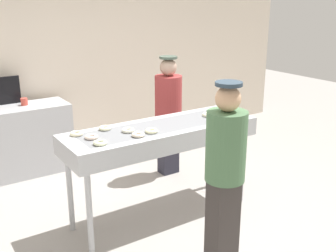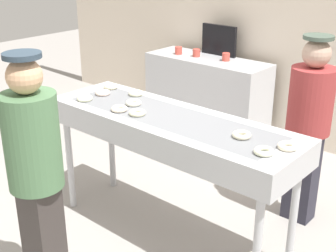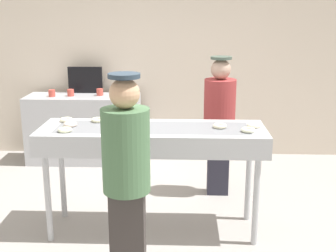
{
  "view_description": "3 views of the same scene",
  "coord_description": "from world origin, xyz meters",
  "px_view_note": "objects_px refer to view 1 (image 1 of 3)",
  "views": [
    {
      "loc": [
        -2.15,
        -3.38,
        2.29
      ],
      "look_at": [
        0.12,
        0.07,
        0.98
      ],
      "focal_mm": 43.6,
      "sensor_mm": 36.0,
      "label": 1
    },
    {
      "loc": [
        2.09,
        -2.43,
        2.24
      ],
      "look_at": [
        0.05,
        -0.08,
        0.99
      ],
      "focal_mm": 49.5,
      "sensor_mm": 36.0,
      "label": 2
    },
    {
      "loc": [
        0.29,
        -3.92,
        2.09
      ],
      "look_at": [
        0.15,
        -0.08,
        1.06
      ],
      "focal_mm": 47.49,
      "sensor_mm": 36.0,
      "label": 3
    }
  ],
  "objects_px": {
    "sugar_donut_3": "(232,114)",
    "customer_waiting": "(225,171)",
    "sugar_donut_5": "(91,137)",
    "sugar_donut_8": "(105,128)",
    "sugar_donut_0": "(138,135)",
    "sugar_donut_7": "(208,115)",
    "sugar_donut_9": "(227,110)",
    "menu_display": "(1,91)",
    "sugar_donut_4": "(76,134)",
    "paper_cup_2": "(24,102)",
    "sugar_donut_2": "(152,131)",
    "sugar_donut_6": "(100,143)",
    "prep_counter": "(11,142)",
    "fryer_conveyor": "(162,135)",
    "worker_baker": "(168,108)",
    "sugar_donut_1": "(128,130)"
  },
  "relations": [
    {
      "from": "sugar_donut_5",
      "to": "sugar_donut_6",
      "type": "relative_size",
      "value": 1.0
    },
    {
      "from": "sugar_donut_2",
      "to": "menu_display",
      "type": "relative_size",
      "value": 0.26
    },
    {
      "from": "sugar_donut_3",
      "to": "paper_cup_2",
      "type": "xyz_separation_m",
      "value": [
        -1.72,
        2.13,
        -0.07
      ]
    },
    {
      "from": "sugar_donut_4",
      "to": "sugar_donut_7",
      "type": "xyz_separation_m",
      "value": [
        1.46,
        -0.18,
        0.0
      ]
    },
    {
      "from": "sugar_donut_7",
      "to": "sugar_donut_8",
      "type": "height_order",
      "value": "same"
    },
    {
      "from": "worker_baker",
      "to": "paper_cup_2",
      "type": "xyz_separation_m",
      "value": [
        -1.55,
        1.1,
        0.07
      ]
    },
    {
      "from": "sugar_donut_9",
      "to": "sugar_donut_5",
      "type": "bearing_deg",
      "value": -179.18
    },
    {
      "from": "sugar_donut_0",
      "to": "sugar_donut_9",
      "type": "height_order",
      "value": "same"
    },
    {
      "from": "fryer_conveyor",
      "to": "prep_counter",
      "type": "distance_m",
      "value": 2.3
    },
    {
      "from": "sugar_donut_5",
      "to": "menu_display",
      "type": "height_order",
      "value": "menu_display"
    },
    {
      "from": "paper_cup_2",
      "to": "sugar_donut_7",
      "type": "bearing_deg",
      "value": -53.46
    },
    {
      "from": "sugar_donut_7",
      "to": "sugar_donut_5",
      "type": "bearing_deg",
      "value": 179.59
    },
    {
      "from": "sugar_donut_8",
      "to": "sugar_donut_9",
      "type": "relative_size",
      "value": 1.0
    },
    {
      "from": "sugar_donut_3",
      "to": "customer_waiting",
      "type": "bearing_deg",
      "value": -134.05
    },
    {
      "from": "customer_waiting",
      "to": "fryer_conveyor",
      "type": "bearing_deg",
      "value": 84.88
    },
    {
      "from": "worker_baker",
      "to": "menu_display",
      "type": "xyz_separation_m",
      "value": [
        -1.78,
        1.29,
        0.21
      ]
    },
    {
      "from": "sugar_donut_2",
      "to": "sugar_donut_5",
      "type": "bearing_deg",
      "value": 164.3
    },
    {
      "from": "sugar_donut_1",
      "to": "sugar_donut_9",
      "type": "xyz_separation_m",
      "value": [
        1.32,
        0.04,
        0.0
      ]
    },
    {
      "from": "sugar_donut_4",
      "to": "prep_counter",
      "type": "xyz_separation_m",
      "value": [
        -0.25,
        1.78,
        -0.58
      ]
    },
    {
      "from": "sugar_donut_4",
      "to": "menu_display",
      "type": "height_order",
      "value": "menu_display"
    },
    {
      "from": "prep_counter",
      "to": "paper_cup_2",
      "type": "relative_size",
      "value": 16.61
    },
    {
      "from": "sugar_donut_9",
      "to": "menu_display",
      "type": "distance_m",
      "value": 2.96
    },
    {
      "from": "sugar_donut_5",
      "to": "sugar_donut_9",
      "type": "bearing_deg",
      "value": 0.82
    },
    {
      "from": "fryer_conveyor",
      "to": "sugar_donut_2",
      "type": "height_order",
      "value": "sugar_donut_2"
    },
    {
      "from": "sugar_donut_3",
      "to": "sugar_donut_8",
      "type": "xyz_separation_m",
      "value": [
        -1.4,
        0.31,
        0.0
      ]
    },
    {
      "from": "sugar_donut_0",
      "to": "sugar_donut_1",
      "type": "height_order",
      "value": "same"
    },
    {
      "from": "fryer_conveyor",
      "to": "sugar_donut_0",
      "type": "height_order",
      "value": "sugar_donut_0"
    },
    {
      "from": "sugar_donut_0",
      "to": "sugar_donut_8",
      "type": "height_order",
      "value": "same"
    },
    {
      "from": "sugar_donut_4",
      "to": "menu_display",
      "type": "bearing_deg",
      "value": 97.13
    },
    {
      "from": "sugar_donut_2",
      "to": "sugar_donut_3",
      "type": "bearing_deg",
      "value": 1.02
    },
    {
      "from": "sugar_donut_4",
      "to": "paper_cup_2",
      "type": "bearing_deg",
      "value": 90.55
    },
    {
      "from": "sugar_donut_8",
      "to": "prep_counter",
      "type": "height_order",
      "value": "sugar_donut_8"
    },
    {
      "from": "fryer_conveyor",
      "to": "paper_cup_2",
      "type": "distance_m",
      "value": 2.19
    },
    {
      "from": "fryer_conveyor",
      "to": "paper_cup_2",
      "type": "height_order",
      "value": "fryer_conveyor"
    },
    {
      "from": "customer_waiting",
      "to": "menu_display",
      "type": "bearing_deg",
      "value": 106.81
    },
    {
      "from": "sugar_donut_5",
      "to": "paper_cup_2",
      "type": "xyz_separation_m",
      "value": [
        -0.1,
        1.99,
        -0.07
      ]
    },
    {
      "from": "sugar_donut_2",
      "to": "sugar_donut_7",
      "type": "distance_m",
      "value": 0.83
    },
    {
      "from": "sugar_donut_9",
      "to": "sugar_donut_6",
      "type": "bearing_deg",
      "value": -172.64
    },
    {
      "from": "sugar_donut_5",
      "to": "sugar_donut_8",
      "type": "relative_size",
      "value": 1.0
    },
    {
      "from": "sugar_donut_2",
      "to": "sugar_donut_8",
      "type": "xyz_separation_m",
      "value": [
        -0.34,
        0.33,
        0.0
      ]
    },
    {
      "from": "sugar_donut_1",
      "to": "sugar_donut_4",
      "type": "bearing_deg",
      "value": 158.42
    },
    {
      "from": "sugar_donut_5",
      "to": "sugar_donut_9",
      "type": "relative_size",
      "value": 1.0
    },
    {
      "from": "sugar_donut_6",
      "to": "prep_counter",
      "type": "height_order",
      "value": "sugar_donut_6"
    },
    {
      "from": "sugar_donut_2",
      "to": "sugar_donut_9",
      "type": "relative_size",
      "value": 1.0
    },
    {
      "from": "sugar_donut_8",
      "to": "sugar_donut_1",
      "type": "bearing_deg",
      "value": -49.88
    },
    {
      "from": "sugar_donut_4",
      "to": "paper_cup_2",
      "type": "height_order",
      "value": "sugar_donut_4"
    },
    {
      "from": "sugar_donut_8",
      "to": "paper_cup_2",
      "type": "xyz_separation_m",
      "value": [
        -0.32,
        1.82,
        -0.07
      ]
    },
    {
      "from": "sugar_donut_8",
      "to": "sugar_donut_7",
      "type": "bearing_deg",
      "value": -9.0
    },
    {
      "from": "sugar_donut_4",
      "to": "sugar_donut_7",
      "type": "distance_m",
      "value": 1.48
    },
    {
      "from": "sugar_donut_3",
      "to": "menu_display",
      "type": "xyz_separation_m",
      "value": [
        -1.96,
        2.31,
        0.07
      ]
    }
  ]
}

